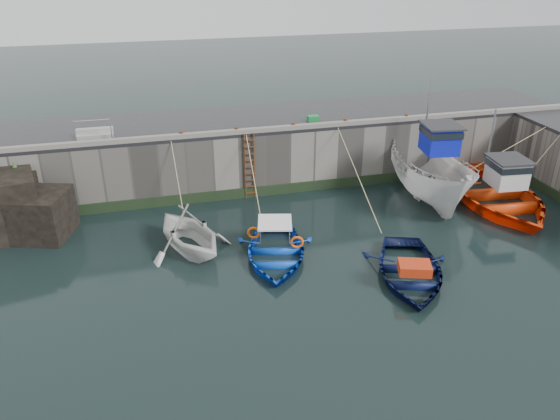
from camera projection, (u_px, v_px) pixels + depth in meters
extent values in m
plane|color=black|center=(371.00, 312.00, 18.03)|extent=(120.00, 120.00, 0.00)
cube|color=slate|center=(277.00, 147.00, 28.26)|extent=(30.00, 5.00, 3.00)
cube|color=black|center=(277.00, 117.00, 27.57)|extent=(30.00, 5.00, 0.16)
cube|color=slate|center=(290.00, 127.00, 25.45)|extent=(30.00, 0.30, 0.20)
cube|color=black|center=(290.00, 188.00, 26.60)|extent=(30.00, 0.08, 0.50)
cube|color=black|center=(38.00, 215.00, 22.40)|extent=(2.96, 2.83, 1.90)
cube|color=black|center=(16.00, 201.00, 23.13)|extent=(2.01, 1.83, 2.30)
cone|color=#2D591E|center=(26.00, 201.00, 21.84)|extent=(0.44, 0.44, 0.45)
cone|color=#2D591E|center=(15.00, 167.00, 22.73)|extent=(0.44, 0.44, 0.45)
cylinder|color=#3F1E0F|center=(245.00, 167.00, 25.47)|extent=(0.07, 0.07, 3.20)
cylinder|color=#3F1E0F|center=(254.00, 166.00, 25.57)|extent=(0.07, 0.07, 3.20)
cube|color=#3F1E0F|center=(250.00, 193.00, 26.09)|extent=(0.44, 0.06, 0.05)
cube|color=#3F1E0F|center=(250.00, 186.00, 25.95)|extent=(0.44, 0.06, 0.05)
cube|color=#3F1E0F|center=(250.00, 180.00, 25.80)|extent=(0.44, 0.06, 0.05)
cube|color=#3F1E0F|center=(250.00, 174.00, 25.66)|extent=(0.44, 0.06, 0.05)
cube|color=#3F1E0F|center=(250.00, 167.00, 25.52)|extent=(0.44, 0.06, 0.05)
cube|color=#3F1E0F|center=(250.00, 160.00, 25.37)|extent=(0.44, 0.06, 0.05)
cube|color=#3F1E0F|center=(249.00, 154.00, 25.23)|extent=(0.44, 0.06, 0.05)
cube|color=#3F1E0F|center=(249.00, 147.00, 25.08)|extent=(0.44, 0.06, 0.05)
cube|color=#3F1E0F|center=(249.00, 140.00, 24.94)|extent=(0.44, 0.06, 0.05)
imported|color=silver|center=(190.00, 250.00, 21.71)|extent=(4.91, 5.22, 2.19)
imported|color=#0C41BC|center=(275.00, 257.00, 21.19)|extent=(4.41, 5.40, 0.98)
imported|color=#091138|center=(409.00, 277.00, 19.94)|extent=(4.85, 5.71, 1.00)
imported|color=silver|center=(430.00, 176.00, 25.74)|extent=(3.79, 7.78, 2.88)
cube|color=#0B16B1|center=(440.00, 139.00, 24.31)|extent=(1.59, 1.68, 1.20)
cube|color=black|center=(441.00, 132.00, 24.16)|extent=(1.66, 1.74, 0.28)
cube|color=#262628|center=(442.00, 125.00, 24.03)|extent=(1.82, 1.90, 0.08)
cylinder|color=#A5A8AD|center=(428.00, 109.00, 25.53)|extent=(0.08, 0.08, 3.00)
imported|color=#FA400D|center=(495.00, 195.00, 25.46)|extent=(6.02, 7.91, 1.53)
cube|color=silver|center=(507.00, 173.00, 24.33)|extent=(1.55, 1.64, 1.20)
cube|color=black|center=(508.00, 165.00, 24.17)|extent=(1.61, 1.70, 0.28)
cube|color=#262628|center=(510.00, 159.00, 24.05)|extent=(1.77, 1.86, 0.08)
cylinder|color=#A5A8AD|center=(491.00, 141.00, 25.53)|extent=(0.08, 0.08, 3.00)
cube|color=#167E36|center=(313.00, 118.00, 26.66)|extent=(0.55, 0.37, 0.27)
cylinder|color=#A5A8AD|center=(75.00, 132.00, 23.52)|extent=(0.05, 0.05, 1.00)
cylinder|color=#A5A8AD|center=(111.00, 129.00, 23.86)|extent=(0.05, 0.05, 1.00)
cylinder|color=#A5A8AD|center=(92.00, 121.00, 23.49)|extent=(1.50, 0.05, 0.05)
cube|color=gray|center=(95.00, 136.00, 24.30)|extent=(1.60, 0.35, 0.18)
cube|color=gray|center=(95.00, 130.00, 24.53)|extent=(1.60, 0.35, 0.18)
cylinder|color=#3F1E0F|center=(181.00, 134.00, 24.39)|extent=(0.18, 0.18, 0.28)
cylinder|color=#3F1E0F|center=(237.00, 130.00, 24.95)|extent=(0.18, 0.18, 0.28)
cylinder|color=#3F1E0F|center=(293.00, 126.00, 25.56)|extent=(0.18, 0.18, 0.28)
cylinder|color=#3F1E0F|center=(345.00, 122.00, 26.15)|extent=(0.18, 0.18, 0.28)
cylinder|color=#3F1E0F|center=(406.00, 117.00, 26.87)|extent=(0.18, 0.18, 0.28)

